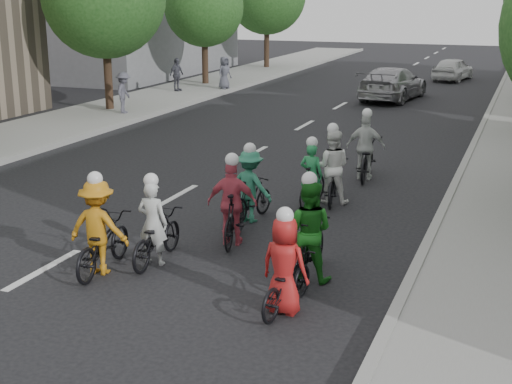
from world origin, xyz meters
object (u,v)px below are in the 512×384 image
Objects in this scene: cyclist_2 at (100,236)px; follow_car_lead at (393,83)px; cyclist_7 at (251,191)px; cyclist_8 at (366,155)px; spectator_1 at (177,74)px; cyclist_6 at (332,174)px; cyclist_3 at (234,211)px; cyclist_1 at (309,239)px; spectator_2 at (224,73)px; cyclist_4 at (285,275)px; cyclist_5 at (312,181)px; spectator_0 at (124,93)px; follow_car_trail at (453,69)px; cyclist_0 at (155,233)px.

cyclist_2 is 0.38× the size of follow_car_lead.
cyclist_7 is at bearing -116.37° from cyclist_2.
cyclist_8 reaches higher than cyclist_7.
spectator_1 is (-11.93, 12.52, 0.29)m from cyclist_8.
cyclist_2 is 1.03× the size of cyclist_6.
cyclist_7 is at bearing -92.32° from cyclist_3.
cyclist_1 is 6.94m from cyclist_8.
spectator_1 is at bearing -70.77° from cyclist_3.
cyclist_2 is 1.06× the size of cyclist_3.
cyclist_7 is 1.09× the size of spectator_2.
cyclist_3 is (-1.84, 1.13, -0.04)m from cyclist_1.
cyclist_2 reaches higher than follow_car_lead.
cyclist_7 is (-2.06, 2.55, -0.05)m from cyclist_1.
cyclist_3 is 5.91m from cyclist_8.
cyclist_4 is 1.04× the size of cyclist_5.
cyclist_7 is 0.34× the size of follow_car_lead.
spectator_0 is at bearing -65.95° from cyclist_2.
follow_car_lead is (-2.74, 22.64, 0.16)m from cyclist_4.
cyclist_0 is at bearing 97.39° from follow_car_trail.
cyclist_7 is (0.68, 2.83, 0.11)m from cyclist_0.
cyclist_0 is at bearing -161.02° from spectator_0.
cyclist_8 is 12.41m from spectator_0.
cyclist_4 is (1.90, -2.48, -0.09)m from cyclist_3.
cyclist_3 is 21.76m from spectator_2.
cyclist_6 reaches higher than spectator_0.
cyclist_8 is 17.34m from spectator_2.
cyclist_4 is 5.60m from cyclist_5.
cyclist_1 is 21.46m from follow_car_lead.
cyclist_6 is at bearing -74.57° from cyclist_4.
cyclist_3 is 1.09× the size of cyclist_4.
cyclist_3 is 21.21m from spectator_1.
cyclist_8 is (1.45, 4.36, -0.02)m from cyclist_7.
cyclist_0 is 5.16m from cyclist_6.
follow_car_lead is (-0.62, 18.74, 0.08)m from cyclist_7.
cyclist_8 is 14.52m from follow_car_lead.
cyclist_6 is 0.51× the size of follow_car_trail.
cyclist_5 is (0.64, 2.98, -0.10)m from cyclist_3.
cyclist_7 is at bearing -152.29° from spectator_0.
spectator_2 is at bearing -60.28° from cyclist_8.
cyclist_5 is 19.07m from spectator_1.
cyclist_7 is at bearing -54.88° from cyclist_4.
cyclist_5 is at bearing -113.26° from cyclist_3.
spectator_0 reaches higher than cyclist_5.
cyclist_6 is at bearing -80.91° from cyclist_1.
cyclist_8 reaches higher than spectator_2.
cyclist_6 is 2.31m from cyclist_7.
follow_car_lead is 3.24× the size of spectator_1.
follow_car_trail is at bearing -80.87° from cyclist_7.
spectator_0 is (-11.45, 12.95, 0.24)m from cyclist_1.
cyclist_4 is at bearing 88.39° from cyclist_6.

